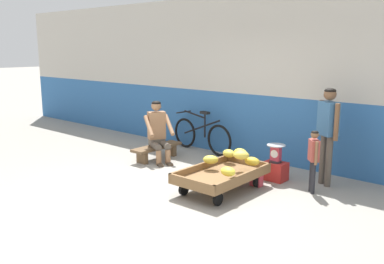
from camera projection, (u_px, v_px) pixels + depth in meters
ground_plane at (159, 198)px, 5.99m from camera, size 80.00×80.00×0.00m
back_wall at (267, 78)px, 7.79m from camera, size 16.00×0.30×3.13m
banana_cart at (222, 176)px, 6.23m from camera, size 0.85×1.45×0.36m
banana_pile at (233, 159)px, 6.32m from camera, size 0.87×1.07×0.26m
low_bench at (157, 149)px, 8.02m from camera, size 0.31×1.10×0.27m
vendor_seated at (158, 131)px, 7.87m from camera, size 0.74×0.64×1.14m
plastic_crate at (275, 171)px, 6.77m from camera, size 0.36×0.28×0.30m
weighing_scale at (276, 153)px, 6.71m from camera, size 0.30×0.30×0.29m
bicycle_near_left at (201, 135)px, 8.59m from camera, size 1.66×0.48×0.86m
customer_adult at (328, 126)px, 6.38m from camera, size 0.42×0.34×1.53m
customer_child at (314, 155)px, 6.10m from camera, size 0.22×0.24×0.94m
shopping_bag at (257, 178)px, 6.49m from camera, size 0.18×0.12×0.24m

